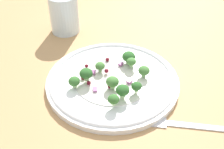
# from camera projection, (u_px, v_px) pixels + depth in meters

# --- Properties ---
(ground_plane) EXTENTS (1.80, 1.80, 0.02)m
(ground_plane) POSITION_uv_depth(u_px,v_px,m) (108.00, 86.00, 0.62)
(ground_plane) COLOR tan
(plate) EXTENTS (0.28, 0.28, 0.02)m
(plate) POSITION_uv_depth(u_px,v_px,m) (112.00, 81.00, 0.60)
(plate) COLOR white
(plate) RESTS_ON ground_plane
(dressing_pool) EXTENTS (0.16, 0.16, 0.00)m
(dressing_pool) POSITION_uv_depth(u_px,v_px,m) (112.00, 80.00, 0.60)
(dressing_pool) COLOR white
(dressing_pool) RESTS_ON plate
(broccoli_floret_0) EXTENTS (0.02, 0.02, 0.02)m
(broccoli_floret_0) POSITION_uv_depth(u_px,v_px,m) (136.00, 86.00, 0.56)
(broccoli_floret_0) COLOR #ADD18E
(broccoli_floret_0) RESTS_ON plate
(broccoli_floret_1) EXTENTS (0.03, 0.03, 0.03)m
(broccoli_floret_1) POSITION_uv_depth(u_px,v_px,m) (123.00, 90.00, 0.54)
(broccoli_floret_1) COLOR #9EC684
(broccoli_floret_1) RESTS_ON plate
(broccoli_floret_2) EXTENTS (0.03, 0.03, 0.03)m
(broccoli_floret_2) POSITION_uv_depth(u_px,v_px,m) (129.00, 57.00, 0.63)
(broccoli_floret_2) COLOR #9EC684
(broccoli_floret_2) RESTS_ON plate
(broccoli_floret_3) EXTENTS (0.03, 0.03, 0.03)m
(broccoli_floret_3) POSITION_uv_depth(u_px,v_px,m) (86.00, 74.00, 0.58)
(broccoli_floret_3) COLOR #ADD18E
(broccoli_floret_3) RESTS_ON plate
(broccoli_floret_4) EXTENTS (0.02, 0.02, 0.02)m
(broccoli_floret_4) POSITION_uv_depth(u_px,v_px,m) (114.00, 99.00, 0.53)
(broccoli_floret_4) COLOR #ADD18E
(broccoli_floret_4) RESTS_ON plate
(broccoli_floret_5) EXTENTS (0.02, 0.02, 0.02)m
(broccoli_floret_5) POSITION_uv_depth(u_px,v_px,m) (144.00, 71.00, 0.59)
(broccoli_floret_5) COLOR #8EB77A
(broccoli_floret_5) RESTS_ON plate
(broccoli_floret_6) EXTENTS (0.03, 0.03, 0.03)m
(broccoli_floret_6) POSITION_uv_depth(u_px,v_px,m) (112.00, 82.00, 0.57)
(broccoli_floret_6) COLOR #9EC684
(broccoli_floret_6) RESTS_ON plate
(broccoli_floret_7) EXTENTS (0.02, 0.02, 0.02)m
(broccoli_floret_7) POSITION_uv_depth(u_px,v_px,m) (74.00, 82.00, 0.57)
(broccoli_floret_7) COLOR #ADD18E
(broccoli_floret_7) RESTS_ON plate
(broccoli_floret_8) EXTENTS (0.02, 0.02, 0.02)m
(broccoli_floret_8) POSITION_uv_depth(u_px,v_px,m) (100.00, 66.00, 0.61)
(broccoli_floret_8) COLOR #8EB77A
(broccoli_floret_8) RESTS_ON plate
(broccoli_floret_9) EXTENTS (0.02, 0.02, 0.02)m
(broccoli_floret_9) POSITION_uv_depth(u_px,v_px,m) (131.00, 62.00, 0.62)
(broccoli_floret_9) COLOR #8EB77A
(broccoli_floret_9) RESTS_ON plate
(cranberry_0) EXTENTS (0.01, 0.01, 0.01)m
(cranberry_0) POSITION_uv_depth(u_px,v_px,m) (107.00, 71.00, 0.61)
(cranberry_0) COLOR maroon
(cranberry_0) RESTS_ON plate
(cranberry_1) EXTENTS (0.01, 0.01, 0.01)m
(cranberry_1) POSITION_uv_depth(u_px,v_px,m) (110.00, 86.00, 0.57)
(cranberry_1) COLOR maroon
(cranberry_1) RESTS_ON plate
(cranberry_2) EXTENTS (0.01, 0.01, 0.01)m
(cranberry_2) POSITION_uv_depth(u_px,v_px,m) (107.00, 60.00, 0.65)
(cranberry_2) COLOR maroon
(cranberry_2) RESTS_ON plate
(cranberry_3) EXTENTS (0.01, 0.01, 0.01)m
(cranberry_3) POSITION_uv_depth(u_px,v_px,m) (98.00, 65.00, 0.63)
(cranberry_3) COLOR maroon
(cranberry_3) RESTS_ON plate
(cranberry_4) EXTENTS (0.01, 0.01, 0.01)m
(cranberry_4) POSITION_uv_depth(u_px,v_px,m) (89.00, 83.00, 0.58)
(cranberry_4) COLOR maroon
(cranberry_4) RESTS_ON plate
(cranberry_5) EXTENTS (0.01, 0.01, 0.01)m
(cranberry_5) POSITION_uv_depth(u_px,v_px,m) (83.00, 78.00, 0.60)
(cranberry_5) COLOR maroon
(cranberry_5) RESTS_ON plate
(cranberry_6) EXTENTS (0.01, 0.01, 0.01)m
(cranberry_6) POSITION_uv_depth(u_px,v_px,m) (86.00, 66.00, 0.63)
(cranberry_6) COLOR maroon
(cranberry_6) RESTS_ON plate
(onion_bit_0) EXTENTS (0.01, 0.01, 0.00)m
(onion_bit_0) POSITION_uv_depth(u_px,v_px,m) (121.00, 64.00, 0.63)
(onion_bit_0) COLOR #934C84
(onion_bit_0) RESTS_ON plate
(onion_bit_1) EXTENTS (0.01, 0.01, 0.00)m
(onion_bit_1) POSITION_uv_depth(u_px,v_px,m) (129.00, 82.00, 0.58)
(onion_bit_1) COLOR #A35B93
(onion_bit_1) RESTS_ON plate
(onion_bit_2) EXTENTS (0.01, 0.01, 0.01)m
(onion_bit_2) POSITION_uv_depth(u_px,v_px,m) (95.00, 90.00, 0.57)
(onion_bit_2) COLOR #A35B93
(onion_bit_2) RESTS_ON plate
(onion_bit_3) EXTENTS (0.01, 0.01, 0.00)m
(onion_bit_3) POSITION_uv_depth(u_px,v_px,m) (94.00, 71.00, 0.61)
(onion_bit_3) COLOR #934C84
(onion_bit_3) RESTS_ON plate
(fork) EXTENTS (0.19, 0.06, 0.01)m
(fork) POSITION_uv_depth(u_px,v_px,m) (192.00, 125.00, 0.52)
(fork) COLOR silver
(fork) RESTS_ON ground_plane
(water_glass) EXTENTS (0.08, 0.08, 0.10)m
(water_glass) POSITION_uv_depth(u_px,v_px,m) (64.00, 14.00, 0.75)
(water_glass) COLOR silver
(water_glass) RESTS_ON ground_plane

